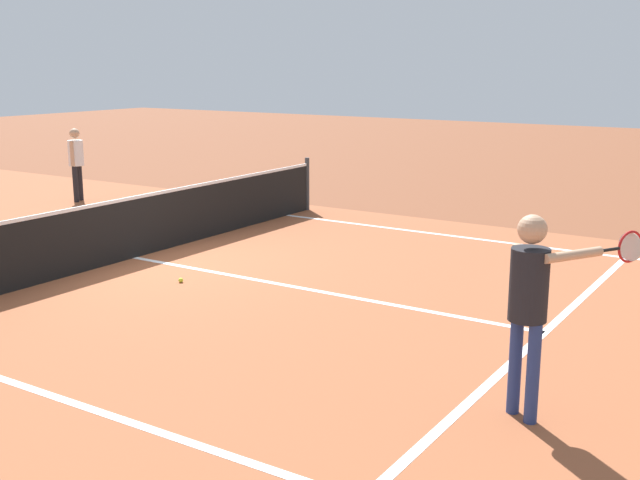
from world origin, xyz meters
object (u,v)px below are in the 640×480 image
object	(u,v)px
net	(133,227)
player_far	(76,157)
player_near	(532,293)
tennis_ball_near_net	(181,280)

from	to	relation	value
net	player_far	size ratio (longest dim) A/B	6.18
player_near	tennis_ball_near_net	size ratio (longest dim) A/B	26.64
player_far	player_near	bearing A→B (deg)	-114.05
player_far	net	bearing A→B (deg)	-122.19
player_near	tennis_ball_near_net	distance (m)	5.66
net	player_near	size ratio (longest dim) A/B	5.54
player_far	tennis_ball_near_net	xyz separation A→B (m)	(-3.66, -6.33, -0.93)
net	player_near	bearing A→B (deg)	-107.74
player_near	tennis_ball_near_net	xyz separation A→B (m)	(1.55, 5.34, -1.07)
player_near	tennis_ball_near_net	world-z (taller)	player_near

